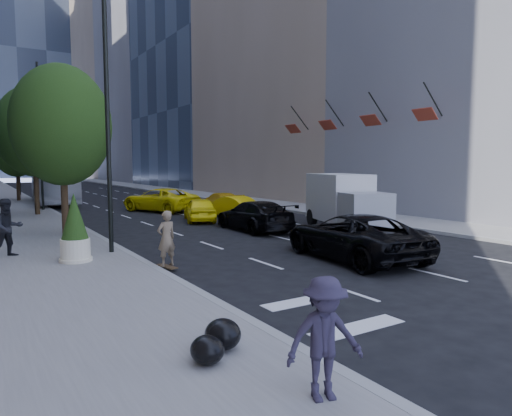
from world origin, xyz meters
TOP-DOWN VIEW (x-y plane):
  - ground at (0.00, 0.00)m, footprint 160.00×160.00m
  - sidewalk_right at (10.00, 30.00)m, footprint 4.00×120.00m
  - tower_right_mid at (22.00, 74.00)m, footprint 20.00×24.00m
  - tower_right_far at (22.00, 98.00)m, footprint 20.00×24.00m
  - lamp_near at (-6.32, 4.00)m, footprint 2.13×0.22m
  - lamp_far at (-6.32, 22.00)m, footprint 2.13×0.22m
  - tree_near at (-7.20, 9.00)m, footprint 4.20×4.20m
  - tree_mid at (-7.20, 19.00)m, footprint 4.50×4.50m
  - tree_far at (-7.20, 32.00)m, footprint 3.90×3.90m
  - traffic_signal at (-6.40, 40.00)m, footprint 2.48×0.53m
  - facade_flags at (10.64, 10.00)m, footprint 1.85×13.30m
  - skateboarder at (-5.60, 0.89)m, footprint 0.71×0.54m
  - black_sedan_lincoln at (0.50, -1.00)m, footprint 3.21×5.96m
  - black_sedan_mercedes at (1.20, 6.64)m, footprint 2.23×5.19m
  - taxi_a at (0.50, 11.50)m, footprint 2.89×4.39m
  - taxi_b at (2.89, 12.18)m, footprint 2.31×4.30m
  - taxi_c at (0.50, 18.00)m, footprint 4.77×6.42m
  - taxi_d at (4.20, 15.97)m, footprint 2.14×4.63m
  - city_bus at (-4.80, 28.89)m, footprint 3.91×12.76m
  - box_truck at (5.08, 4.32)m, footprint 3.81×6.20m
  - pedestrian_a at (-9.68, 4.96)m, footprint 1.16×1.03m
  - pedestrian_c at (-6.80, -8.00)m, footprint 1.21×0.90m
  - planter_shrub at (-7.90, 3.00)m, footprint 0.93×0.93m
  - garbage_bags at (-7.36, -5.96)m, footprint 1.05×1.01m

SIDE VIEW (x-z plane):
  - ground at x=0.00m, z-range 0.00..0.00m
  - sidewalk_right at x=10.00m, z-range 0.00..0.15m
  - garbage_bags at x=-7.36m, z-range 0.14..0.66m
  - taxi_d at x=4.20m, z-range 0.00..1.31m
  - taxi_b at x=2.89m, z-range 0.00..1.35m
  - taxi_a at x=0.50m, z-range 0.00..1.39m
  - black_sedan_mercedes at x=1.20m, z-range 0.00..1.49m
  - black_sedan_lincoln at x=0.50m, z-range 0.00..1.59m
  - taxi_c at x=0.50m, z-range 0.00..1.62m
  - skateboarder at x=-5.60m, z-range 0.00..1.74m
  - pedestrian_c at x=-6.80m, z-range 0.15..1.83m
  - pedestrian_a at x=-9.68m, z-range 0.15..2.14m
  - planter_shrub at x=-7.90m, z-range 0.10..2.32m
  - box_truck at x=5.08m, z-range 0.02..2.82m
  - city_bus at x=-4.80m, z-range 0.00..3.50m
  - traffic_signal at x=-6.40m, z-range 1.63..6.83m
  - tree_far at x=-7.20m, z-range 1.16..8.09m
  - tree_near at x=-7.20m, z-range 1.24..8.70m
  - tree_mid at x=-7.20m, z-range 1.32..9.31m
  - lamp_near at x=-6.32m, z-range 0.81..10.81m
  - lamp_far at x=-6.32m, z-range 0.81..10.81m
  - facade_flags at x=10.64m, z-range 5.16..7.21m
  - tower_right_far at x=22.00m, z-range 0.00..50.00m
  - tower_right_mid at x=22.00m, z-range 0.00..65.00m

